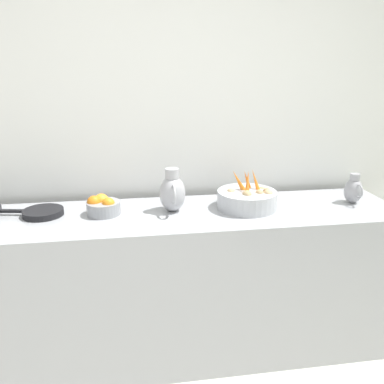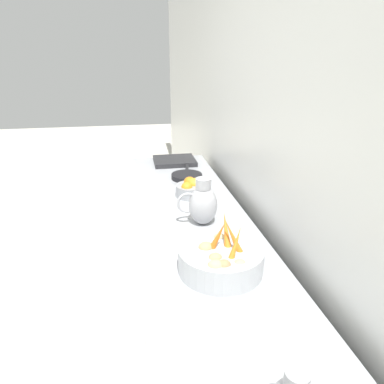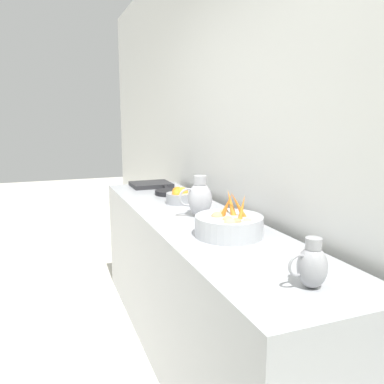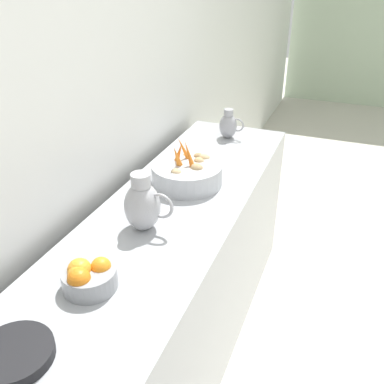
{
  "view_description": "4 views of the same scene",
  "coord_description": "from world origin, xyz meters",
  "px_view_note": "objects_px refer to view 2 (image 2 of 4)",
  "views": [
    {
      "loc": [
        0.59,
        -0.4,
        1.71
      ],
      "look_at": [
        -1.44,
        -0.09,
        1.07
      ],
      "focal_mm": 36.94,
      "sensor_mm": 36.0,
      "label": 1
    },
    {
      "loc": [
        -1.22,
        1.44,
        1.75
      ],
      "look_at": [
        -1.51,
        -0.16,
        1.12
      ],
      "focal_mm": 32.34,
      "sensor_mm": 36.0,
      "label": 2
    },
    {
      "loc": [
        -0.67,
        2.01,
        1.52
      ],
      "look_at": [
        -1.52,
        -0.19,
        1.07
      ],
      "focal_mm": 36.69,
      "sensor_mm": 36.0,
      "label": 3
    },
    {
      "loc": [
        -0.83,
        -1.51,
        1.92
      ],
      "look_at": [
        -1.37,
        -0.14,
        1.11
      ],
      "focal_mm": 40.15,
      "sensor_mm": 36.0,
      "label": 4
    }
  ],
  "objects_px": {
    "orange_bowl": "(191,188)",
    "metal_pitcher_tall": "(203,204)",
    "skillet_on_counter": "(187,176)",
    "vegetable_colander": "(221,259)"
  },
  "relations": [
    {
      "from": "orange_bowl",
      "to": "skillet_on_counter",
      "type": "bearing_deg",
      "value": -94.89
    },
    {
      "from": "orange_bowl",
      "to": "metal_pitcher_tall",
      "type": "xyz_separation_m",
      "value": [
        0.01,
        0.4,
        0.06
      ]
    },
    {
      "from": "orange_bowl",
      "to": "skillet_on_counter",
      "type": "distance_m",
      "value": 0.34
    },
    {
      "from": "metal_pitcher_tall",
      "to": "orange_bowl",
      "type": "bearing_deg",
      "value": -91.22
    },
    {
      "from": "skillet_on_counter",
      "to": "vegetable_colander",
      "type": "bearing_deg",
      "value": 87.43
    },
    {
      "from": "vegetable_colander",
      "to": "orange_bowl",
      "type": "bearing_deg",
      "value": -91.64
    },
    {
      "from": "metal_pitcher_tall",
      "to": "skillet_on_counter",
      "type": "height_order",
      "value": "metal_pitcher_tall"
    },
    {
      "from": "orange_bowl",
      "to": "metal_pitcher_tall",
      "type": "height_order",
      "value": "metal_pitcher_tall"
    },
    {
      "from": "vegetable_colander",
      "to": "metal_pitcher_tall",
      "type": "bearing_deg",
      "value": -92.03
    },
    {
      "from": "vegetable_colander",
      "to": "skillet_on_counter",
      "type": "bearing_deg",
      "value": -92.57
    }
  ]
}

